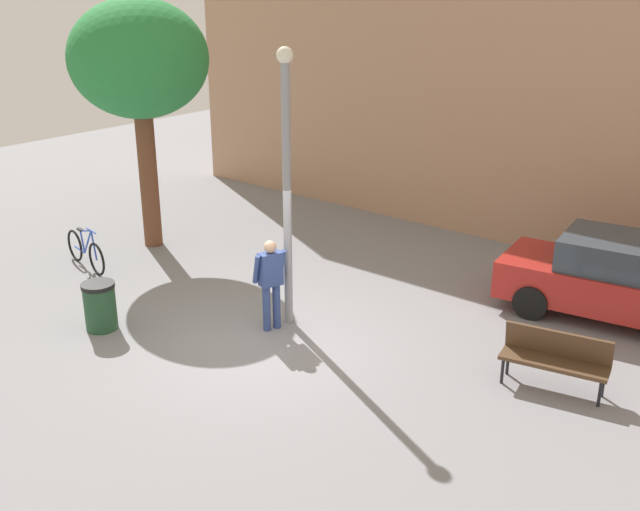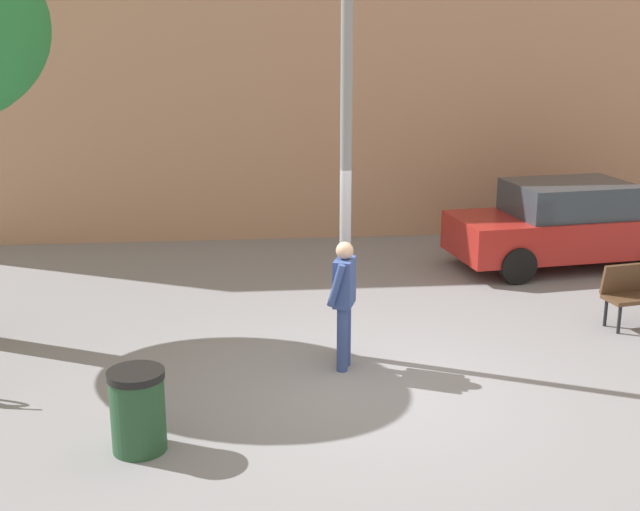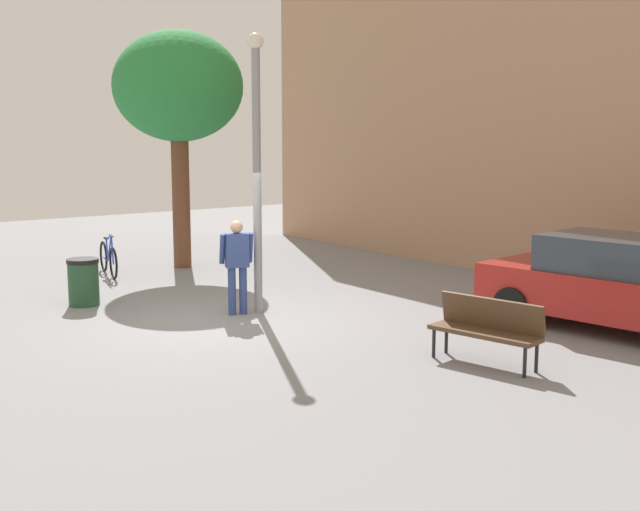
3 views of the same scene
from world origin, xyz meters
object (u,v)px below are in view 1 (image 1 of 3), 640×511
at_px(lamppost, 287,176).
at_px(trash_bin, 100,306).
at_px(bicycle_blue, 86,251).
at_px(parked_car_red, 620,280).
at_px(plaza_tree, 139,61).
at_px(person_by_lamppost, 271,279).
at_px(park_bench, 556,356).

xyz_separation_m(lamppost, trash_bin, (-2.42, -2.31, -2.30)).
relative_size(bicycle_blue, parked_car_red, 0.41).
distance_m(plaza_tree, trash_bin, 5.81).
xyz_separation_m(lamppost, person_by_lamppost, (-0.06, -0.39, -1.78)).
distance_m(park_bench, plaza_tree, 10.54).
distance_m(person_by_lamppost, bicycle_blue, 5.14).
distance_m(lamppost, plaza_tree, 5.54).
height_order(park_bench, trash_bin, park_bench).
bearing_deg(person_by_lamppost, park_bench, 14.48).
xyz_separation_m(park_bench, parked_car_red, (-0.10, 3.08, 0.23)).
bearing_deg(parked_car_red, trash_bin, -138.33).
bearing_deg(person_by_lamppost, parked_car_red, 42.91).
relative_size(lamppost, park_bench, 2.94).
relative_size(plaza_tree, trash_bin, 6.29).
xyz_separation_m(plaza_tree, parked_car_red, (9.78, 2.76, -3.41)).
height_order(parked_car_red, trash_bin, parked_car_red).
distance_m(park_bench, parked_car_red, 3.09).
distance_m(lamppost, parked_car_red, 6.32).
height_order(person_by_lamppost, park_bench, person_by_lamppost).
relative_size(park_bench, trash_bin, 1.89).
bearing_deg(park_bench, plaza_tree, 178.16).
relative_size(lamppost, parked_car_red, 1.11).
relative_size(bicycle_blue, trash_bin, 2.04).
xyz_separation_m(person_by_lamppost, bicycle_blue, (-5.10, -0.33, -0.58)).
bearing_deg(plaza_tree, bicycle_blue, -88.05).
bearing_deg(parked_car_red, plaza_tree, -164.24).
xyz_separation_m(person_by_lamppost, parked_car_red, (4.62, 4.30, -0.19)).
height_order(person_by_lamppost, bicycle_blue, person_by_lamppost).
height_order(lamppost, plaza_tree, plaza_tree).
distance_m(park_bench, bicycle_blue, 9.94).
relative_size(lamppost, bicycle_blue, 2.73).
relative_size(person_by_lamppost, bicycle_blue, 0.93).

